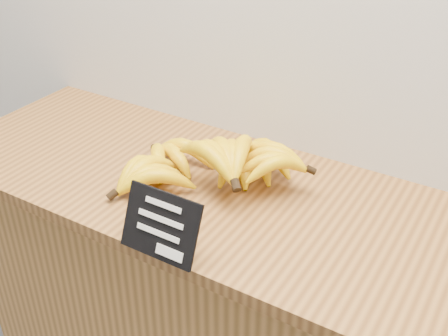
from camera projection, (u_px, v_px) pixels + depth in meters
The scene contains 3 objects.
counter_top at pixel (235, 198), 1.28m from camera, with size 1.53×0.54×0.03m, color #95622E.
chalkboard_sign at pixel (160, 225), 1.06m from camera, with size 0.16×0.01×0.13m, color black.
banana_pile at pixel (214, 161), 1.28m from camera, with size 0.45×0.38×0.13m.
Camera 1 is at (0.51, 1.83, 1.64)m, focal length 45.00 mm.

